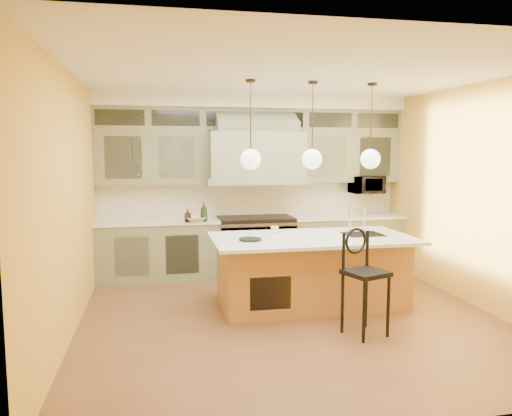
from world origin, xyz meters
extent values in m
plane|color=brown|center=(0.00, 0.00, 0.00)|extent=(5.00, 5.00, 0.00)
plane|color=white|center=(0.00, 0.00, 2.90)|extent=(5.00, 5.00, 0.00)
plane|color=gold|center=(0.00, 2.50, 1.45)|extent=(5.00, 0.00, 5.00)
plane|color=gold|center=(0.00, -2.50, 1.45)|extent=(5.00, 0.00, 5.00)
plane|color=gold|center=(-2.50, 0.00, 1.45)|extent=(0.00, 5.00, 5.00)
plane|color=gold|center=(2.50, 0.00, 1.45)|extent=(0.00, 5.00, 5.00)
cube|color=gray|center=(-1.55, 2.17, 0.45)|extent=(1.90, 0.65, 0.90)
cube|color=gray|center=(1.55, 2.17, 0.45)|extent=(1.90, 0.65, 0.90)
cube|color=white|center=(-1.55, 2.17, 0.92)|extent=(1.90, 0.68, 0.04)
cube|color=white|center=(1.55, 2.17, 0.92)|extent=(1.90, 0.68, 0.04)
cube|color=silver|center=(0.00, 2.48, 1.22)|extent=(5.00, 0.04, 0.56)
cube|color=gray|center=(-1.62, 2.33, 1.93)|extent=(1.75, 0.35, 0.85)
cube|color=gray|center=(1.62, 2.33, 1.93)|extent=(1.75, 0.35, 0.85)
cube|color=gray|center=(0.00, 2.15, 1.95)|extent=(1.50, 0.70, 0.75)
cube|color=#777B59|center=(0.00, 2.15, 1.55)|extent=(1.60, 0.76, 0.10)
cube|color=#333833|center=(0.00, 2.33, 2.53)|extent=(5.00, 0.35, 0.35)
cube|color=white|center=(0.00, 2.31, 2.80)|extent=(5.00, 0.47, 0.20)
cube|color=silver|center=(0.00, 2.15, 0.45)|extent=(1.20, 0.70, 0.90)
cube|color=black|center=(0.00, 2.15, 0.93)|extent=(1.20, 0.70, 0.06)
cube|color=silver|center=(0.00, 1.83, 0.78)|extent=(1.20, 0.06, 0.14)
cube|color=#AC783D|center=(0.40, 0.45, 0.44)|extent=(2.34, 1.12, 0.88)
cube|color=white|center=(0.40, 0.40, 0.90)|extent=(2.59, 1.37, 0.04)
cube|color=black|center=(1.12, 0.45, 0.90)|extent=(0.50, 0.45, 0.05)
cylinder|color=black|center=(0.56, -0.92, 0.34)|extent=(0.04, 0.04, 0.68)
cylinder|color=black|center=(0.89, -0.81, 0.34)|extent=(0.04, 0.04, 0.68)
cylinder|color=black|center=(0.44, -0.59, 0.34)|extent=(0.04, 0.04, 0.68)
cylinder|color=black|center=(0.77, -0.48, 0.34)|extent=(0.04, 0.04, 0.68)
cube|color=black|center=(0.67, -0.70, 0.70)|extent=(0.52, 0.52, 0.05)
torus|color=black|center=(0.61, -0.54, 1.03)|extent=(0.29, 0.12, 0.30)
imported|color=black|center=(1.95, 2.25, 1.45)|extent=(0.54, 0.37, 0.30)
imported|color=#1A3113|center=(-0.86, 1.92, 1.09)|extent=(0.11, 0.12, 0.30)
imported|color=black|center=(-1.11, 1.92, 1.04)|extent=(0.10, 0.10, 0.20)
imported|color=white|center=(-0.98, 1.92, 0.98)|extent=(0.33, 0.33, 0.08)
imported|color=white|center=(-0.02, 0.73, 0.97)|extent=(0.11, 0.11, 0.10)
cylinder|color=#2D2319|center=(-0.40, 0.45, 2.88)|extent=(0.12, 0.12, 0.03)
cylinder|color=#2D2319|center=(-0.40, 0.45, 2.44)|extent=(0.02, 0.02, 0.93)
sphere|color=white|center=(-0.40, 0.45, 1.92)|extent=(0.26, 0.26, 0.26)
cylinder|color=#2D2319|center=(0.40, 0.45, 2.88)|extent=(0.12, 0.12, 0.03)
cylinder|color=#2D2319|center=(0.40, 0.45, 2.44)|extent=(0.02, 0.02, 0.93)
sphere|color=white|center=(0.40, 0.45, 1.92)|extent=(0.26, 0.26, 0.26)
cylinder|color=#2D2319|center=(1.20, 0.45, 2.88)|extent=(0.12, 0.12, 0.03)
cylinder|color=#2D2319|center=(1.20, 0.45, 2.44)|extent=(0.02, 0.02, 0.93)
sphere|color=white|center=(1.20, 0.45, 1.92)|extent=(0.26, 0.26, 0.26)
camera|label=1|loc=(-1.56, -5.70, 2.03)|focal=35.00mm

